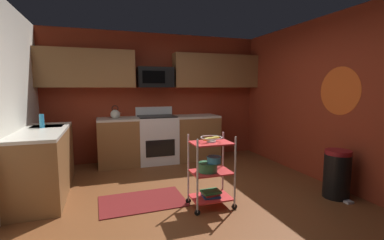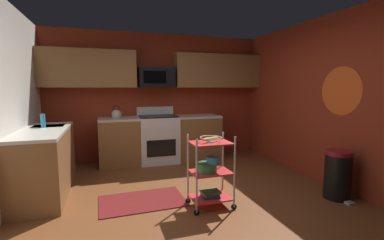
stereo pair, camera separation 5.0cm
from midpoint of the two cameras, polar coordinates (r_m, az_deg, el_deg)
floor at (r=3.67m, az=0.19°, el=-17.55°), size 4.40×4.80×0.04m
wall_back at (r=5.70m, az=-7.75°, el=4.86°), size 4.52×0.06×2.60m
wall_right at (r=4.58m, az=27.71°, el=3.64°), size 0.06×4.80×2.60m
wall_flower_decal at (r=4.47m, az=28.60°, el=5.45°), size 0.00×0.71×0.71m
counter_run at (r=4.91m, az=-14.91°, el=-5.48°), size 3.41×2.27×0.92m
oven_range at (r=5.45m, az=-7.71°, el=-3.93°), size 0.76×0.65×1.10m
upper_cabinets at (r=5.51m, az=-7.28°, el=10.52°), size 4.40×0.33×0.70m
microwave at (r=5.46m, az=-8.14°, el=8.96°), size 0.70×0.39×0.40m
rolling_cart at (r=3.42m, az=3.65°, el=-10.96°), size 0.56×0.37×0.91m
fruit_bowl at (r=3.31m, az=3.71°, el=-3.94°), size 0.27×0.27×0.07m
mixing_bowl_large at (r=3.38m, az=2.94°, el=-9.94°), size 0.25×0.25×0.11m
mixing_bowl_small at (r=3.35m, az=4.26°, el=-8.36°), size 0.18×0.18×0.08m
book_stack at (r=3.51m, az=3.61°, el=-15.35°), size 0.24×0.21×0.08m
kettle at (r=5.29m, az=-16.27°, el=1.19°), size 0.21×0.18×0.26m
dish_soap_bottle at (r=4.44m, az=-29.61°, el=-0.18°), size 0.06×0.06×0.20m
trash_can at (r=4.20m, az=28.15°, el=-10.10°), size 0.34×0.42×0.66m
floor_rug at (r=3.76m, az=-10.88°, el=-16.59°), size 1.12×0.73×0.01m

